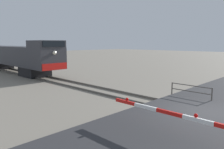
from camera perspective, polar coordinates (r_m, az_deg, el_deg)
ground_plane at (r=12.48m, az=21.79°, el=-9.50°), size 160.00×160.00×0.00m
rail_track_left at (r=11.83m, az=20.45°, el=-10.03°), size 0.08×80.00×0.15m
rail_track_right at (r=13.10m, az=23.04°, el=-8.39°), size 0.08×80.00×0.15m
road_surface at (r=12.46m, az=21.81°, el=-9.15°), size 36.00×5.81×0.16m
locomotive at (r=29.72m, az=-23.77°, el=4.39°), size 2.80×18.90×3.90m
guard_railing at (r=15.22m, az=19.87°, el=-3.80°), size 0.08×2.78×0.95m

